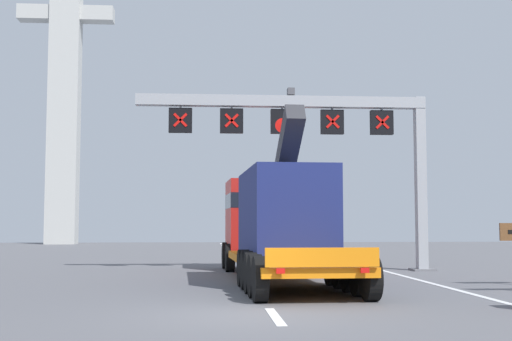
% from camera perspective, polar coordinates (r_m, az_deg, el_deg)
% --- Properties ---
extents(ground, '(112.00, 112.00, 0.00)m').
position_cam_1_polar(ground, '(14.15, -0.72, -12.10)').
color(ground, '#5B5B60').
extents(lane_markings, '(0.20, 59.26, 0.01)m').
position_cam_1_polar(lane_markings, '(36.40, -2.01, -7.47)').
color(lane_markings, silver).
rests_on(lane_markings, ground).
extents(edge_line_right, '(0.20, 63.00, 0.01)m').
position_cam_1_polar(edge_line_right, '(27.00, 11.09, -8.41)').
color(edge_line_right, silver).
rests_on(edge_line_right, ground).
extents(overhead_lane_gantry, '(11.92, 0.90, 7.32)m').
position_cam_1_polar(overhead_lane_gantry, '(27.31, 5.28, 3.53)').
color(overhead_lane_gantry, '#9EA0A5').
rests_on(overhead_lane_gantry, ground).
extents(heavy_haul_truck_orange, '(3.51, 14.14, 5.30)m').
position_cam_1_polar(heavy_haul_truck_orange, '(23.66, 1.47, -4.24)').
color(heavy_haul_truck_orange, orange).
rests_on(heavy_haul_truck_orange, ground).
extents(bridge_pylon_distant, '(9.00, 2.00, 35.48)m').
position_cam_1_polar(bridge_pylon_distant, '(67.90, -15.80, 9.48)').
color(bridge_pylon_distant, '#B7B7B2').
rests_on(bridge_pylon_distant, ground).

